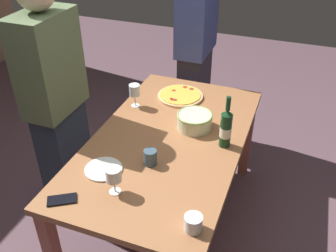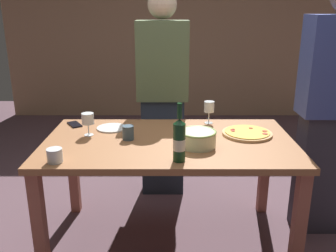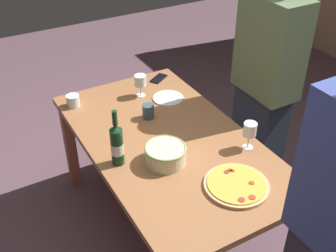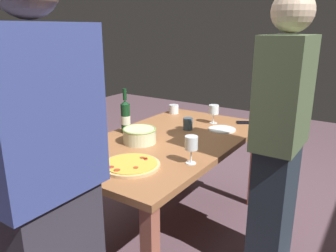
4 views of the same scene
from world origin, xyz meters
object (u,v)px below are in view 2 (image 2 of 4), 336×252
object	(u,v)px
wine_bottle	(178,140)
cup_amber	(127,133)
cup_ceramic	(54,156)
person_host	(332,111)
wine_glass_by_bottle	(87,120)
person_guest_left	(162,96)
side_plate	(111,128)
wine_glass_near_pizza	(208,108)
cell_phone	(74,125)
dining_table	(168,153)
pizza	(246,133)
serving_bowl	(197,138)

from	to	relation	value
wine_bottle	cup_amber	xyz separation A→B (m)	(-0.32, 0.35, -0.08)
cup_ceramic	person_host	xyz separation A→B (m)	(1.73, 0.52, 0.11)
wine_glass_by_bottle	cup_amber	size ratio (longest dim) A/B	1.65
wine_bottle	person_guest_left	size ratio (longest dim) A/B	0.19
cup_ceramic	side_plate	xyz separation A→B (m)	(0.23, 0.59, -0.03)
cup_ceramic	wine_glass_near_pizza	bearing A→B (deg)	37.73
cell_phone	wine_bottle	bearing A→B (deg)	-73.19
wine_bottle	cup_amber	world-z (taller)	wine_bottle
cup_amber	cell_phone	distance (m)	0.52
cup_amber	person_host	xyz separation A→B (m)	(1.37, 0.16, 0.10)
cup_amber	person_guest_left	size ratio (longest dim) A/B	0.05
wine_bottle	person_host	distance (m)	1.17
dining_table	pizza	world-z (taller)	pizza
cell_phone	cup_amber	bearing A→B (deg)	-67.59
pizza	cup_ceramic	xyz separation A→B (m)	(-1.15, -0.46, 0.03)
dining_table	wine_glass_by_bottle	world-z (taller)	wine_glass_by_bottle
dining_table	cup_ceramic	distance (m)	0.73
pizza	cell_phone	world-z (taller)	pizza
person_host	pizza	bearing A→B (deg)	-2.02
cell_phone	dining_table	bearing A→B (deg)	-56.20
cup_amber	person_host	world-z (taller)	person_host
cell_phone	person_guest_left	world-z (taller)	person_guest_left
wine_bottle	dining_table	bearing A→B (deg)	99.19
serving_bowl	cup_amber	distance (m)	0.45
side_plate	person_host	distance (m)	1.52
dining_table	cell_phone	xyz separation A→B (m)	(-0.68, 0.31, 0.10)
pizza	wine_glass_by_bottle	bearing A→B (deg)	-179.43
wine_bottle	person_guest_left	xyz separation A→B (m)	(-0.11, 1.09, -0.01)
pizza	side_plate	size ratio (longest dim) A/B	1.59
side_plate	person_guest_left	bearing A→B (deg)	56.21
serving_bowl	side_plate	bearing A→B (deg)	149.21
pizza	cup_amber	xyz separation A→B (m)	(-0.79, -0.09, 0.03)
person_host	cup_ceramic	bearing A→B (deg)	8.25
wine_glass_near_pizza	cell_phone	world-z (taller)	wine_glass_near_pizza
side_plate	person_host	world-z (taller)	person_host
pizza	cup_amber	size ratio (longest dim) A/B	3.59
dining_table	person_host	bearing A→B (deg)	8.53
wine_glass_by_bottle	person_guest_left	xyz separation A→B (m)	(0.48, 0.66, 0.01)
wine_glass_near_pizza	person_guest_left	bearing A→B (deg)	130.73
dining_table	wine_glass_near_pizza	distance (m)	0.51
pizza	cell_phone	size ratio (longest dim) A/B	2.30
cup_ceramic	cell_phone	size ratio (longest dim) A/B	0.60
pizza	person_guest_left	xyz separation A→B (m)	(-0.57, 0.65, 0.10)
cell_phone	person_host	size ratio (longest dim) A/B	0.08
wine_glass_by_bottle	side_plate	size ratio (longest dim) A/B	0.73
wine_glass_by_bottle	cup_amber	xyz separation A→B (m)	(0.27, -0.08, -0.06)
wine_glass_by_bottle	cell_phone	xyz separation A→B (m)	(-0.15, 0.22, -0.10)
cup_amber	wine_glass_near_pizza	bearing A→B (deg)	32.10
pizza	wine_bottle	distance (m)	0.65
dining_table	side_plate	xyz separation A→B (m)	(-0.40, 0.23, 0.10)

